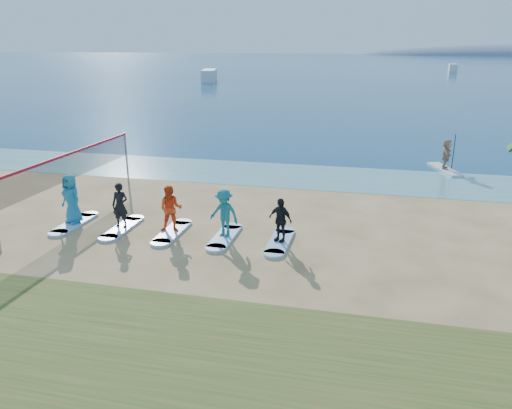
% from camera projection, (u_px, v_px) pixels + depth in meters
% --- Properties ---
extents(ground, '(600.00, 600.00, 0.00)m').
position_uv_depth(ground, '(224.00, 253.00, 16.51)').
color(ground, tan).
rests_on(ground, ground).
extents(shallow_water, '(600.00, 600.00, 0.00)m').
position_uv_depth(shallow_water, '(282.00, 175.00, 26.23)').
color(shallow_water, teal).
rests_on(shallow_water, ground).
extents(ocean, '(600.00, 600.00, 0.00)m').
position_uv_depth(ocean, '(364.00, 63.00, 164.55)').
color(ocean, navy).
rests_on(ocean, ground).
extents(volleyball_net, '(0.13, 9.09, 2.50)m').
position_uv_depth(volleyball_net, '(72.00, 166.00, 20.08)').
color(volleyball_net, gray).
rests_on(volleyball_net, ground).
extents(paddleboard, '(1.64, 3.06, 0.12)m').
position_uv_depth(paddleboard, '(445.00, 169.00, 27.12)').
color(paddleboard, silver).
rests_on(paddleboard, ground).
extents(paddleboarder, '(0.63, 1.52, 1.59)m').
position_uv_depth(paddleboarder, '(446.00, 154.00, 26.85)').
color(paddleboarder, tan).
rests_on(paddleboarder, paddleboard).
extents(boat_offshore_a, '(4.00, 8.19, 2.05)m').
position_uv_depth(boat_offshore_a, '(209.00, 81.00, 88.96)').
color(boat_offshore_a, silver).
rests_on(boat_offshore_a, ground).
extents(boat_offshore_b, '(2.10, 5.60, 1.83)m').
position_uv_depth(boat_offshore_b, '(452.00, 72.00, 117.35)').
color(boat_offshore_b, silver).
rests_on(boat_offshore_b, ground).
extents(surfboard_0, '(0.70, 2.20, 0.09)m').
position_uv_depth(surfboard_0, '(74.00, 224.00, 19.06)').
color(surfboard_0, '#9DCAF4').
rests_on(surfboard_0, ground).
extents(student_0, '(1.09, 0.91, 1.89)m').
position_uv_depth(student_0, '(71.00, 199.00, 18.75)').
color(student_0, teal).
rests_on(student_0, surfboard_0).
extents(surfboard_1, '(0.70, 2.20, 0.09)m').
position_uv_depth(surfboard_1, '(122.00, 228.00, 18.62)').
color(surfboard_1, '#9DCAF4').
rests_on(surfboard_1, ground).
extents(student_1, '(0.62, 0.42, 1.68)m').
position_uv_depth(student_1, '(120.00, 205.00, 18.35)').
color(student_1, black).
rests_on(student_1, surfboard_1).
extents(surfboard_2, '(0.70, 2.20, 0.09)m').
position_uv_depth(surfboard_2, '(172.00, 232.00, 18.18)').
color(surfboard_2, '#9DCAF4').
rests_on(surfboard_2, ground).
extents(student_2, '(0.96, 0.82, 1.71)m').
position_uv_depth(student_2, '(171.00, 209.00, 17.91)').
color(student_2, '#EE4519').
rests_on(student_2, surfboard_2).
extents(surfboard_3, '(0.70, 2.20, 0.09)m').
position_uv_depth(surfboard_3, '(225.00, 237.00, 17.75)').
color(surfboard_3, '#9DCAF4').
rests_on(surfboard_3, ground).
extents(student_3, '(1.24, 0.91, 1.72)m').
position_uv_depth(student_3, '(224.00, 213.00, 17.47)').
color(student_3, '#1A6F7E').
rests_on(student_3, surfboard_3).
extents(surfboard_4, '(0.70, 2.20, 0.09)m').
position_uv_depth(surfboard_4, '(280.00, 242.00, 17.31)').
color(surfboard_4, '#9DCAF4').
rests_on(surfboard_4, ground).
extents(student_4, '(0.98, 0.69, 1.54)m').
position_uv_depth(student_4, '(280.00, 220.00, 17.06)').
color(student_4, black).
rests_on(student_4, surfboard_4).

